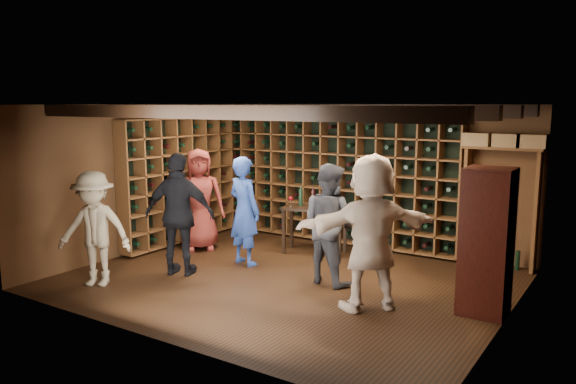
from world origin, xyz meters
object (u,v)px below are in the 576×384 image
Objects in this scene: man_blue_shirt at (244,211)px; guest_beige at (371,232)px; display_cabinet at (486,245)px; tasting_table at (314,212)px; man_grey_suit at (329,224)px; guest_woman_black at (180,215)px; guest_khaki at (94,229)px; guest_red_floral at (199,200)px.

guest_beige is (2.48, -0.71, 0.11)m from man_blue_shirt.
guest_beige reaches higher than man_blue_shirt.
tasting_table is (-3.12, 1.29, -0.15)m from display_cabinet.
guest_woman_black reaches higher than man_grey_suit.
man_blue_shirt reaches higher than man_grey_suit.
man_grey_suit is 1.06× the size of guest_khaki.
display_cabinet reaches higher than man_blue_shirt.
man_blue_shirt is 0.97× the size of guest_red_floral.
guest_khaki reaches higher than tasting_table.
man_blue_shirt is at bearing 8.40° from man_grey_suit.
tasting_table is (0.58, 1.18, -0.15)m from man_blue_shirt.
guest_beige is (2.94, 0.25, 0.06)m from guest_woman_black.
guest_red_floral is at bearing 65.91° from guest_khaki.
man_blue_shirt is 0.94× the size of guest_woman_black.
guest_red_floral is at bearing -168.56° from tasting_table.
display_cabinet is at bearing -5.49° from guest_khaki.
guest_beige is at bearing 176.57° from man_blue_shirt.
guest_khaki is at bearing 35.86° from guest_woman_black.
guest_red_floral is (-2.75, 0.38, 0.03)m from man_grey_suit.
guest_woman_black is 0.93× the size of guest_beige.
guest_khaki is (0.09, -2.25, -0.07)m from guest_red_floral.
guest_woman_black is at bearing 34.88° from man_grey_suit.
man_grey_suit is (1.55, -0.08, -0.00)m from man_blue_shirt.
guest_red_floral is (-1.20, 0.30, 0.02)m from man_blue_shirt.
man_grey_suit is 2.78m from guest_red_floral.
display_cabinet is at bearing -50.42° from guest_red_floral.
man_grey_suit reaches higher than tasting_table.
guest_woman_black is (-2.01, -0.88, 0.06)m from man_grey_suit.
guest_beige reaches higher than man_grey_suit.
guest_khaki is at bearing 46.49° from man_grey_suit.
guest_red_floral is 2.25m from guest_khaki.
man_grey_suit is at bearing -170.40° from man_blue_shirt.
tasting_table is at bearing -137.05° from guest_woman_black.
guest_khaki is 3.56m from tasting_table.
guest_woman_black is (-0.46, -0.95, 0.05)m from man_blue_shirt.
guest_woman_black reaches higher than guest_khaki.
guest_woman_black reaches higher than man_blue_shirt.
guest_woman_black is at bearing -104.98° from guest_red_floral.
guest_red_floral is 1.09× the size of guest_khaki.
man_grey_suit is at bearing -177.48° from guest_woman_black.
guest_red_floral is 1.53× the size of tasting_table.
guest_khaki is 1.40× the size of tasting_table.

